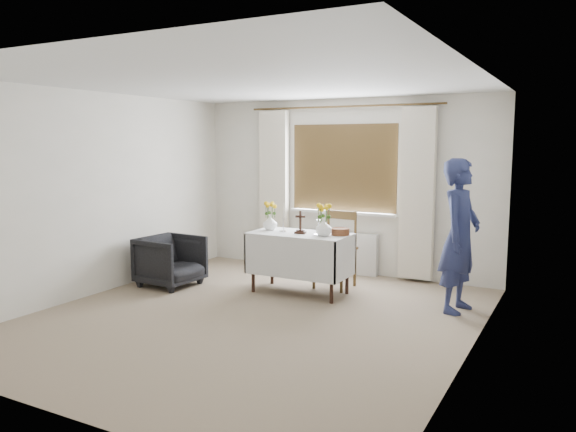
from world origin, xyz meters
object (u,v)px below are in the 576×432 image
at_px(person, 460,236).
at_px(flower_vase_right, 324,228).
at_px(wooden_cross, 300,222).
at_px(armchair, 171,261).
at_px(altar_table, 300,263).
at_px(flower_vase_left, 270,223).
at_px(wooden_chair, 335,250).

height_order(person, flower_vase_right, person).
distance_m(person, wooden_cross, 1.90).
relative_size(armchair, person, 0.43).
distance_m(armchair, flower_vase_right, 2.13).
bearing_deg(altar_table, flower_vase_left, 174.00).
bearing_deg(wooden_chair, altar_table, -117.22).
xyz_separation_m(altar_table, flower_vase_right, (0.35, -0.05, 0.48)).
bearing_deg(person, wooden_cross, 104.13).
bearing_deg(wooden_cross, wooden_chair, 50.31).
xyz_separation_m(altar_table, wooden_cross, (0.02, -0.03, 0.52)).
bearing_deg(flower_vase_left, flower_vase_right, -7.18).
bearing_deg(wooden_chair, wooden_cross, -113.95).
relative_size(armchair, wooden_cross, 2.57).
bearing_deg(wooden_chair, flower_vase_left, -146.97).
xyz_separation_m(person, flower_vase_left, (-2.36, -0.11, 0.00)).
height_order(wooden_cross, flower_vase_left, wooden_cross).
bearing_deg(flower_vase_left, wooden_chair, 29.63).
bearing_deg(flower_vase_left, wooden_cross, -9.05).
bearing_deg(person, flower_vase_right, 106.24).
distance_m(flower_vase_left, flower_vase_right, 0.81).
bearing_deg(flower_vase_left, armchair, -156.46).
height_order(wooden_cross, flower_vase_right, wooden_cross).
bearing_deg(altar_table, flower_vase_right, -8.73).
bearing_deg(flower_vase_left, person, 2.70).
xyz_separation_m(armchair, flower_vase_right, (2.02, 0.43, 0.53)).
bearing_deg(person, wooden_chair, 87.97).
bearing_deg(wooden_chair, armchair, -150.70).
xyz_separation_m(wooden_cross, flower_vase_left, (-0.47, 0.08, -0.05)).
distance_m(armchair, flower_vase_left, 1.42).
xyz_separation_m(altar_table, person, (1.91, 0.16, 0.47)).
xyz_separation_m(altar_table, wooden_chair, (0.27, 0.46, 0.12)).
bearing_deg(altar_table, wooden_cross, -54.28).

